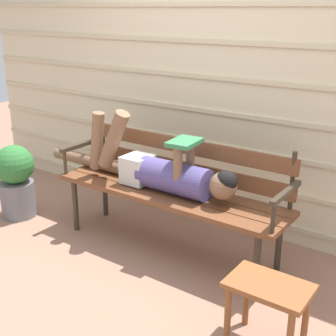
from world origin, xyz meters
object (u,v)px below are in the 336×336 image
Objects in this scene: park_bench at (173,184)px; potted_plant at (16,179)px; footstool at (268,297)px; reclining_person at (156,169)px.

park_bench is 1.47m from potted_plant.
potted_plant is (-2.47, 0.29, 0.03)m from footstool.
park_bench reaches higher than footstool.
park_bench is 1.25m from footstool.
park_bench is at bearing 32.66° from reclining_person.
park_bench reaches higher than potted_plant.
reclining_person is 1.33m from footstool.
park_bench is 1.02× the size of reclining_person.
reclining_person is 1.37m from potted_plant.
potted_plant is (-1.31, -0.28, -0.28)m from reclining_person.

